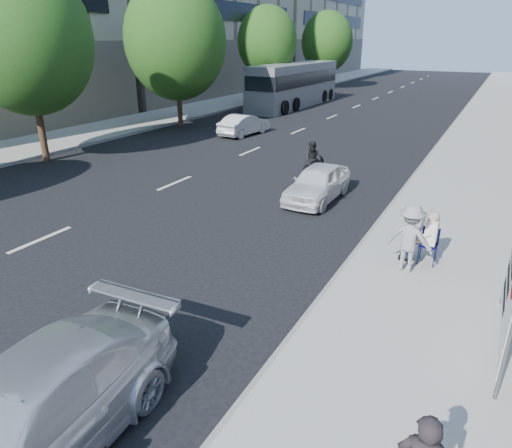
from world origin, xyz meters
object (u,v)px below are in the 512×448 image
Objects in this scene: parked_sedan at (24,420)px; white_sedan_near at (318,183)px; jogger at (410,238)px; motorcycle at (313,161)px; protest_banner at (512,282)px; white_sedan_mid at (244,125)px; bus at (295,85)px; seated_protester at (425,234)px.

white_sedan_near is at bearing 89.34° from parked_sedan.
jogger reaches higher than motorcycle.
protest_banner is 0.86× the size of white_sedan_mid.
white_sedan_near is 0.99× the size of white_sedan_mid.
white_sedan_mid is at bearing 109.08° from parked_sedan.
protest_banner is at bearing 138.90° from white_sedan_mid.
protest_banner is 0.25× the size of bus.
parked_sedan is at bearing -81.66° from motorcycle.
jogger is at bearing 133.87° from protest_banner.
white_sedan_mid is (-8.27, 20.26, -0.11)m from parked_sedan.
white_sedan_near is 1.73× the size of motorcycle.
seated_protester reaches higher than parked_sedan.
motorcycle is at bearing 143.58° from white_sedan_mid.
white_sedan_near is (-4.03, 3.49, -0.27)m from seated_protester.
white_sedan_near is 2.78m from motorcycle.
jogger reaches higher than seated_protester.
jogger is 0.45× the size of white_sedan_near.
white_sedan_near is 0.29× the size of bus.
seated_protester is at bearing -47.53° from motorcycle.
motorcycle is at bearing -63.08° from bus.
white_sedan_mid is at bearing 138.64° from motorcycle.
bus is (-10.58, 32.60, 0.94)m from parked_sedan.
parked_sedan is 21.89m from white_sedan_mid.
protest_banner is (1.75, -2.70, 0.53)m from seated_protester.
seated_protester reaches higher than white_sedan_mid.
protest_banner reaches higher than parked_sedan.
jogger is 2.91m from protest_banner.
white_sedan_mid is (-11.56, 12.79, -0.37)m from jogger.
motorcycle reaches higher than parked_sedan.
parked_sedan is at bearing 72.70° from jogger.
white_sedan_near is 11.64m from white_sedan_mid.
white_sedan_mid is 1.74× the size of motorcycle.
jogger is at bearing 138.64° from white_sedan_mid.
bus reaches higher than jogger.
jogger is 0.13× the size of bus.
seated_protester is 8.84m from parked_sedan.
protest_banner is at bearing 42.52° from parked_sedan.
jogger is at bearing -111.45° from seated_protester.
motorcycle is (-6.95, 8.71, -0.76)m from protest_banner.
protest_banner is (1.99, -2.07, 0.45)m from jogger.
protest_banner is 7.59m from parked_sedan.
seated_protester is at bearing 63.32° from parked_sedan.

